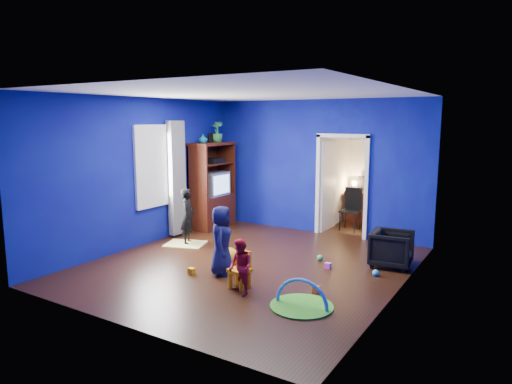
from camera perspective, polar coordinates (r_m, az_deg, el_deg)
The scene contains 33 objects.
floor at distance 7.93m, azimuth -0.95°, elevation -9.14°, with size 5.00×5.50×0.01m, color black.
ceiling at distance 7.55m, azimuth -1.01°, elevation 12.27°, with size 5.00×5.50×0.01m, color white.
wall_back at distance 10.01m, azimuth 7.55°, elevation 3.11°, with size 5.00×0.02×2.90m, color #0B0A79.
wall_front at distance 5.52m, azimuth -16.57°, elevation -2.08°, with size 5.00×0.02×2.90m, color #0B0A79.
wall_left at distance 9.19m, azimuth -14.24°, elevation 2.37°, with size 0.02×5.50×2.90m, color #0B0A79.
wall_right at distance 6.62m, azimuth 17.58°, elevation -0.32°, with size 0.02×5.50×2.90m, color #0B0A79.
alcove at distance 10.63m, azimuth 12.42°, elevation 2.23°, with size 1.00×1.75×2.50m, color silver, non-canonical shape.
armchair at distance 8.13m, azimuth 16.60°, elevation -6.81°, with size 0.66×0.68×0.62m, color black.
child_black at distance 9.20m, azimuth -8.52°, elevation -3.03°, with size 0.41×0.27×1.13m, color black.
child_navy at distance 7.36m, azimuth -4.34°, elevation -6.06°, with size 0.55×0.36×1.12m, color #0E1435.
toddler_red at distance 6.57m, azimuth -1.97°, elevation -9.36°, with size 0.39×0.31×0.81m, color #AD1220.
vase at distance 10.16m, azimuth -6.64°, elevation 6.66°, with size 0.19×0.19×0.20m, color #0D6B6D.
potted_plant at distance 10.57m, azimuth -4.89°, elevation 7.54°, with size 0.27×0.27×0.48m, color #338E3C.
tv_armoire at distance 10.50m, azimuth -5.52°, elevation 0.84°, with size 0.58×1.14×1.96m, color #3B1409.
crt_tv at distance 10.47m, azimuth -5.34°, elevation 1.04°, with size 0.46×0.70×0.54m, color silver.
yellow_blanket at distance 9.26m, azimuth -8.84°, elevation -6.47°, with size 0.75×0.60×0.03m, color #F2E07A.
hopper_ball at distance 7.68m, azimuth -3.51°, elevation -8.30°, with size 0.38×0.38×0.38m, color yellow.
kid_chair at distance 6.86m, azimuth -2.08°, elevation -9.92°, with size 0.28×0.28×0.50m, color yellow.
play_mat at distance 6.31m, azimuth 5.72°, elevation -14.01°, with size 0.85×0.85×0.02m, color #309521.
toy_arch at distance 6.31m, azimuth 5.73°, elevation -13.93°, with size 0.77×0.77×0.05m, color #3F8CD8.
window_left at distance 9.41m, azimuth -12.67°, elevation 3.20°, with size 0.03×0.95×1.55m, color white.
curtain at distance 9.77m, azimuth -9.88°, elevation 1.72°, with size 0.14×0.42×2.40m, color slate.
doorway at distance 9.84m, azimuth 10.69°, elevation 0.57°, with size 1.16×0.10×2.10m, color white.
study_desk at distance 11.35m, azimuth 13.33°, elevation -1.84°, with size 0.88×0.44×0.75m, color #3D140A.
desk_monitor at distance 11.37m, azimuth 13.63°, elevation 1.11°, with size 0.40×0.05×0.32m, color black.
desk_lamp at distance 11.41m, azimuth 12.20°, elevation 1.08°, with size 0.14×0.14×0.14m, color #FFD88C.
folding_chair at distance 10.45m, azimuth 11.68°, elevation -2.25°, with size 0.40×0.40×0.92m, color black.
book_shelf at distance 11.27m, azimuth 13.82°, elevation 6.50°, with size 0.88×0.24×0.04m, color white.
toy_0 at distance 6.79m, azimuth 7.52°, elevation -11.99°, with size 0.10×0.08×0.10m, color #E25A25.
toy_1 at distance 7.65m, azimuth 14.74°, elevation -9.73°, with size 0.11×0.11×0.11m, color #27A7DE.
toy_2 at distance 7.57m, azimuth -8.07°, elevation -9.75°, with size 0.10×0.08×0.10m, color #FFB10D.
toy_3 at distance 8.25m, azimuth 8.01°, elevation -8.11°, with size 0.11×0.11×0.11m, color green.
toy_4 at distance 7.84m, azimuth 8.96°, elevation -9.09°, with size 0.10×0.08×0.10m, color #DE53D4.
Camera 1 is at (4.07, -6.34, 2.49)m, focal length 32.00 mm.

